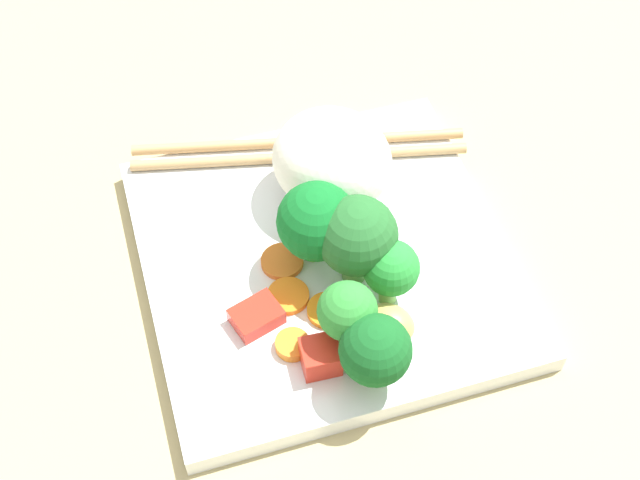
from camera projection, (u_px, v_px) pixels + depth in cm
name	position (u px, v px, depth cm)	size (l,w,h in cm)	color
ground_plane	(325.00, 275.00, 60.87)	(110.00, 110.00, 2.00)	tan
square_plate	(325.00, 260.00, 59.43)	(24.36, 24.36, 1.62)	white
rice_mound	(332.00, 160.00, 59.31)	(8.48, 7.84, 6.86)	white
broccoli_floret_0	(347.00, 315.00, 51.66)	(3.70, 3.70, 5.85)	#78B559
broccoli_floret_1	(317.00, 222.00, 54.94)	(5.23, 5.23, 6.99)	#639C3A
broccoli_floret_2	(379.00, 350.00, 50.32)	(4.38, 4.38, 5.82)	#74B454
broccoli_floret_3	(391.00, 269.00, 54.16)	(3.66, 3.66, 5.11)	#76C051
broccoli_floret_4	(357.00, 237.00, 54.24)	(5.26, 5.26, 7.06)	#559A49
carrot_slice_0	(288.00, 296.00, 56.41)	(2.77, 2.77, 0.44)	orange
carrot_slice_1	(284.00, 266.00, 57.83)	(2.88, 2.88, 0.44)	orange
carrot_slice_2	(327.00, 310.00, 55.74)	(2.67, 2.67, 0.43)	orange
carrot_slice_3	(292.00, 345.00, 54.03)	(2.19, 2.19, 0.72)	orange
pepper_chunk_0	(256.00, 316.00, 55.01)	(3.08, 2.33, 1.20)	red
pepper_chunk_1	(320.00, 357.00, 52.80)	(2.35, 2.20, 1.98)	red
chicken_piece_0	(389.00, 324.00, 54.03)	(3.30, 2.66, 2.30)	tan
chopstick_pair	(299.00, 149.00, 64.06)	(24.74, 7.73, 0.79)	tan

